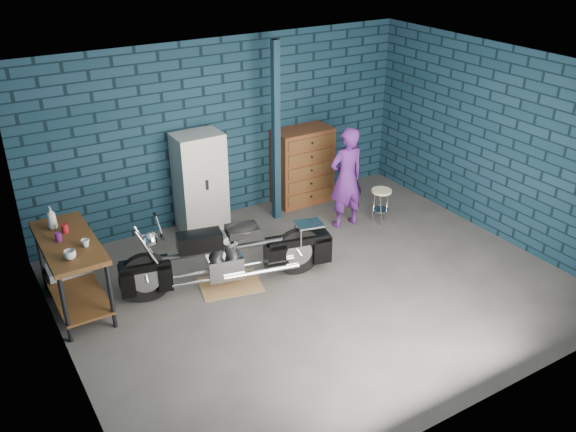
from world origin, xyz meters
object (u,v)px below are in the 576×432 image
workbench (74,274)px  motorcycle (229,250)px  person (346,178)px  locker (200,182)px  storage_bin (69,276)px  shop_stool (381,206)px  tool_chest (303,166)px

workbench → motorcycle: 1.84m
person → locker: 2.13m
storage_bin → shop_stool: shop_stool is taller
motorcycle → locker: bearing=90.0°
workbench → shop_stool: bearing=-1.9°
motorcycle → storage_bin: motorcycle is taller
storage_bin → tool_chest: 3.93m
motorcycle → person: 2.31m
shop_stool → tool_chest: bearing=115.4°
workbench → shop_stool: size_ratio=2.57×
person → tool_chest: 1.05m
motorcycle → storage_bin: bearing=162.1°
motorcycle → shop_stool: (2.72, 0.37, -0.23)m
workbench → storage_bin: size_ratio=2.76×
person → locker: size_ratio=1.04×
shop_stool → motorcycle: bearing=-172.2°
workbench → shop_stool: 4.48m
workbench → person: bearing=1.1°
locker → shop_stool: locker is taller
motorcycle → person: bearing=27.4°
storage_bin → shop_stool: size_ratio=0.93×
workbench → shop_stool: workbench is taller
motorcycle → person: size_ratio=1.49×
tool_chest → storage_bin: bearing=-171.1°
locker → storage_bin: bearing=-163.9°
workbench → shop_stool: (4.48, -0.15, -0.18)m
workbench → storage_bin: workbench is taller
workbench → storage_bin: 0.58m
tool_chest → person: bearing=-84.5°
workbench → locker: 2.40m
storage_bin → locker: (2.10, 0.61, 0.58)m
storage_bin → tool_chest: tool_chest is taller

